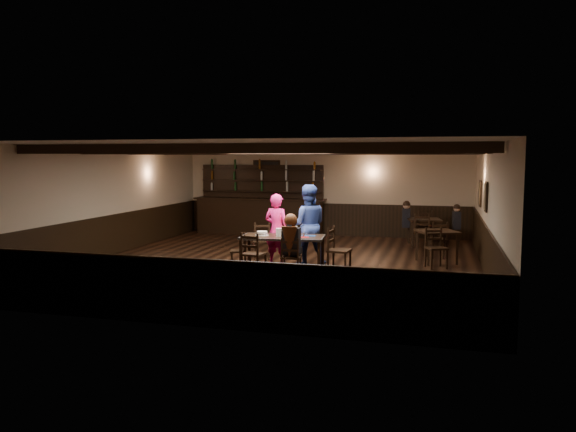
% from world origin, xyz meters
% --- Properties ---
extents(ground, '(10.00, 10.00, 0.00)m').
position_xyz_m(ground, '(0.00, 0.00, 0.00)').
color(ground, black).
rests_on(ground, ground).
extents(room_shell, '(9.02, 10.02, 2.71)m').
position_xyz_m(room_shell, '(0.01, 0.04, 1.75)').
color(room_shell, beige).
rests_on(room_shell, ground).
extents(dining_table, '(1.86, 1.07, 0.75)m').
position_xyz_m(dining_table, '(0.26, -0.74, 0.68)').
color(dining_table, black).
rests_on(dining_table, ground).
extents(chair_near_left, '(0.49, 0.48, 0.92)m').
position_xyz_m(chair_near_left, '(-0.17, -1.55, 0.54)').
color(chair_near_left, black).
rests_on(chair_near_left, ground).
extents(chair_near_right, '(0.42, 0.40, 0.83)m').
position_xyz_m(chair_near_right, '(0.62, -1.44, 0.49)').
color(chair_near_right, black).
rests_on(chair_near_right, ground).
extents(chair_end_left, '(0.44, 0.45, 0.78)m').
position_xyz_m(chair_end_left, '(-0.68, -0.76, 0.45)').
color(chair_end_left, black).
rests_on(chair_end_left, ground).
extents(chair_end_right, '(0.49, 0.51, 0.99)m').
position_xyz_m(chair_end_right, '(1.42, -0.76, 0.58)').
color(chair_end_right, black).
rests_on(chair_end_right, ground).
extents(chair_far_pushed, '(0.49, 0.48, 0.87)m').
position_xyz_m(chair_far_pushed, '(-0.62, 0.53, 0.51)').
color(chair_far_pushed, black).
rests_on(chair_far_pushed, ground).
extents(woman_pink, '(0.66, 0.51, 1.63)m').
position_xyz_m(woman_pink, '(-0.03, -0.21, 0.81)').
color(woman_pink, '#FC28A2').
rests_on(woman_pink, ground).
extents(man_blue, '(1.05, 0.91, 1.83)m').
position_xyz_m(man_blue, '(0.62, 0.03, 0.92)').
color(man_blue, navy).
rests_on(man_blue, ground).
extents(seated_person, '(0.36, 0.54, 0.88)m').
position_xyz_m(seated_person, '(0.62, -1.39, 0.86)').
color(seated_person, black).
rests_on(seated_person, ground).
extents(cake, '(0.29, 0.29, 0.09)m').
position_xyz_m(cake, '(-0.20, -0.76, 0.79)').
color(cake, white).
rests_on(cake, dining_table).
extents(plate_stack_a, '(0.18, 0.18, 0.17)m').
position_xyz_m(plate_stack_a, '(0.21, -0.78, 0.84)').
color(plate_stack_a, white).
rests_on(plate_stack_a, dining_table).
extents(plate_stack_b, '(0.18, 0.18, 0.21)m').
position_xyz_m(plate_stack_b, '(0.47, -0.64, 0.86)').
color(plate_stack_b, white).
rests_on(plate_stack_b, dining_table).
extents(tea_light, '(0.05, 0.05, 0.06)m').
position_xyz_m(tea_light, '(0.28, -0.69, 0.78)').
color(tea_light, '#A5A8AD').
rests_on(tea_light, dining_table).
extents(salt_shaker, '(0.04, 0.04, 0.09)m').
position_xyz_m(salt_shaker, '(0.67, -0.81, 0.80)').
color(salt_shaker, silver).
rests_on(salt_shaker, dining_table).
extents(pepper_shaker, '(0.04, 0.04, 0.10)m').
position_xyz_m(pepper_shaker, '(0.73, -0.75, 0.80)').
color(pepper_shaker, '#A5A8AD').
rests_on(pepper_shaker, dining_table).
extents(drink_glass, '(0.07, 0.07, 0.11)m').
position_xyz_m(drink_glass, '(0.56, -0.55, 0.81)').
color(drink_glass, silver).
rests_on(drink_glass, dining_table).
extents(menu_red, '(0.30, 0.24, 0.00)m').
position_xyz_m(menu_red, '(0.71, -0.80, 0.75)').
color(menu_red, maroon).
rests_on(menu_red, dining_table).
extents(menu_blue, '(0.34, 0.25, 0.00)m').
position_xyz_m(menu_blue, '(0.78, -0.54, 0.75)').
color(menu_blue, navy).
rests_on(menu_blue, dining_table).
extents(bar_counter, '(4.24, 0.70, 2.20)m').
position_xyz_m(bar_counter, '(-2.05, 4.72, 0.73)').
color(bar_counter, black).
rests_on(bar_counter, ground).
extents(back_table_a, '(1.11, 1.11, 0.75)m').
position_xyz_m(back_table_a, '(3.47, 1.08, 0.65)').
color(back_table_a, black).
rests_on(back_table_a, ground).
extents(back_table_b, '(1.02, 1.02, 0.75)m').
position_xyz_m(back_table_b, '(3.09, 3.61, 0.65)').
color(back_table_b, black).
rests_on(back_table_b, ground).
extents(bg_patron_left, '(0.23, 0.37, 0.75)m').
position_xyz_m(bg_patron_left, '(2.60, 3.85, 0.84)').
color(bg_patron_left, black).
rests_on(bg_patron_left, ground).
extents(bg_patron_right, '(0.23, 0.35, 0.69)m').
position_xyz_m(bg_patron_right, '(3.96, 3.83, 0.81)').
color(bg_patron_right, black).
rests_on(bg_patron_right, ground).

